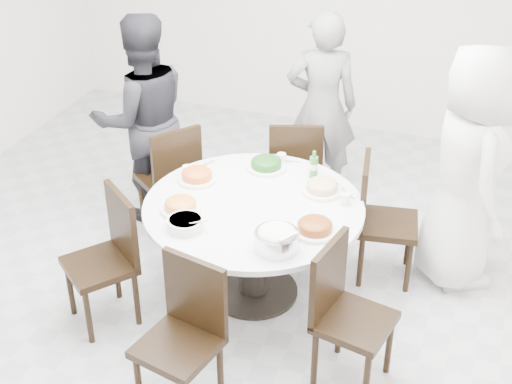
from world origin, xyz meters
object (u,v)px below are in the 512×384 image
(chair_sw, at_px, (99,263))
(soup_bowl, at_px, (185,224))
(chair_ne, at_px, (388,221))
(chair_se, at_px, (355,319))
(diner_left, at_px, (143,119))
(beverage_bottle, at_px, (314,164))
(chair_n, at_px, (295,169))
(chair_nw, at_px, (168,176))
(chair_s, at_px, (177,344))
(diner_right, at_px, (467,169))
(diner_middle, at_px, (322,107))
(dining_table, at_px, (254,250))
(rice_bowl, at_px, (277,241))

(chair_sw, xyz_separation_m, soup_bowl, (0.56, 0.19, 0.31))
(chair_ne, xyz_separation_m, chair_se, (0.01, -1.12, 0.00))
(chair_sw, distance_m, diner_left, 1.47)
(chair_se, relative_size, beverage_bottle, 4.51)
(soup_bowl, bearing_deg, chair_se, -8.77)
(chair_n, relative_size, chair_nw, 1.00)
(chair_n, bearing_deg, beverage_bottle, 100.57)
(chair_se, xyz_separation_m, beverage_bottle, (-0.57, 1.09, 0.38))
(chair_sw, bearing_deg, diner_left, 142.41)
(chair_s, xyz_separation_m, chair_se, (0.91, 0.54, 0.00))
(chair_n, xyz_separation_m, diner_right, (1.34, -0.35, 0.42))
(diner_right, height_order, diner_middle, diner_right)
(dining_table, xyz_separation_m, diner_middle, (0.06, 1.55, 0.46))
(chair_nw, relative_size, beverage_bottle, 4.51)
(soup_bowl, bearing_deg, chair_ne, 39.17)
(chair_se, xyz_separation_m, diner_right, (0.47, 1.31, 0.42))
(chair_ne, height_order, rice_bowl, chair_ne)
(beverage_bottle, bearing_deg, chair_nw, 175.12)
(dining_table, bearing_deg, diner_middle, 87.75)
(soup_bowl, bearing_deg, chair_nw, 121.80)
(chair_nw, height_order, diner_middle, diner_middle)
(chair_n, relative_size, chair_se, 1.00)
(chair_ne, bearing_deg, chair_se, 171.76)
(chair_nw, distance_m, rice_bowl, 1.66)
(diner_middle, height_order, soup_bowl, diner_middle)
(diner_middle, bearing_deg, chair_n, 63.21)
(chair_s, bearing_deg, dining_table, 100.06)
(soup_bowl, bearing_deg, chair_sw, -161.19)
(chair_s, height_order, diner_left, diner_left)
(chair_sw, distance_m, beverage_bottle, 1.64)
(diner_middle, bearing_deg, chair_ne, 109.84)
(diner_right, distance_m, diner_middle, 1.51)
(chair_ne, relative_size, chair_sw, 1.00)
(dining_table, relative_size, chair_nw, 1.58)
(chair_nw, relative_size, soup_bowl, 4.05)
(chair_ne, relative_size, diner_left, 0.55)
(chair_s, distance_m, chair_se, 1.06)
(diner_middle, bearing_deg, chair_sw, 49.03)
(chair_ne, relative_size, diner_right, 0.53)
(chair_n, height_order, diner_right, diner_right)
(diner_left, bearing_deg, chair_n, 151.86)
(chair_s, relative_size, diner_left, 0.55)
(chair_nw, bearing_deg, chair_n, 153.75)
(dining_table, distance_m, chair_ne, 1.00)
(chair_se, distance_m, rice_bowl, 0.66)
(chair_nw, xyz_separation_m, beverage_bottle, (1.23, -0.10, 0.38))
(chair_ne, bearing_deg, diner_right, -77.07)
(chair_nw, xyz_separation_m, chair_s, (0.89, -1.74, 0.00))
(chair_se, height_order, diner_left, diner_left)
(diner_left, bearing_deg, diner_right, 137.01)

